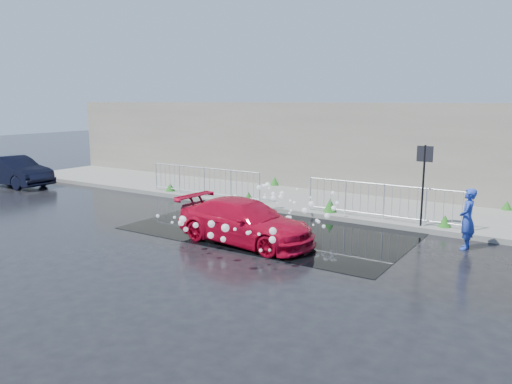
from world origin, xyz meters
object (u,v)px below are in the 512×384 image
dark_car (14,171)px  person (467,219)px  sign_post (424,172)px  red_car (245,222)px

dark_car → person: (18.68, 0.77, 0.12)m
sign_post → dark_car: 17.39m
person → red_car: bearing=-65.4°
sign_post → dark_car: size_ratio=0.63×
sign_post → red_car: size_ratio=0.63×
sign_post → red_car: sign_post is taller
red_car → sign_post: bearing=-39.6°
sign_post → red_car: bearing=-133.9°
red_car → dark_car: dark_car is taller
sign_post → dark_car: sign_post is taller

